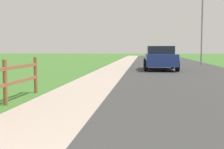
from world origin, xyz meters
name	(u,v)px	position (x,y,z in m)	size (l,w,h in m)	color
ground_plane	(131,65)	(0.00, 25.00, 0.00)	(120.00, 120.00, 0.00)	#3F6F2C
road_asphalt	(171,64)	(3.50, 27.00, 0.00)	(7.00, 66.00, 0.01)	#373737
curb_concrete	(99,64)	(-3.00, 27.00, 0.00)	(6.00, 66.00, 0.01)	#B29F91
grass_verge	(83,64)	(-4.50, 27.00, 0.01)	(5.00, 66.00, 0.00)	#3F6F2C
parked_suv_blue	(160,58)	(2.15, 19.70, 0.81)	(2.20, 4.67, 1.57)	navy
parked_car_white	(161,55)	(2.65, 28.92, 0.78)	(2.24, 4.55, 1.56)	white
parked_car_silver	(158,54)	(2.74, 36.74, 0.81)	(2.16, 4.44, 1.59)	#B7BABF
street_lamp	(203,22)	(6.14, 26.62, 3.70)	(1.17, 0.20, 6.22)	gray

